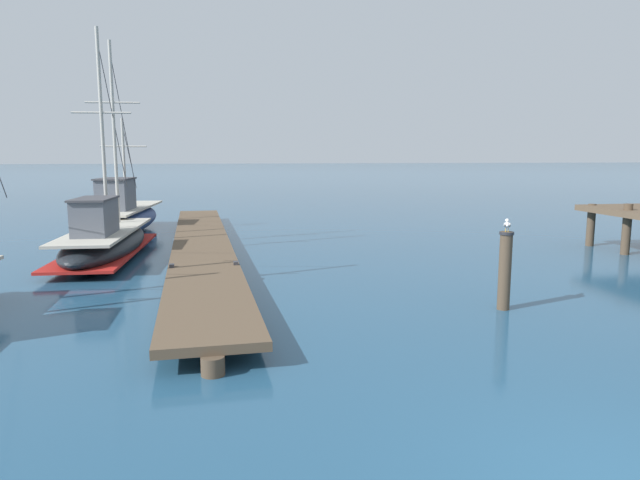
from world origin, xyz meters
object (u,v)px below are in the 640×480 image
object	(u,v)px
fishing_boat_2	(105,240)
mooring_piling	(505,269)
fishing_boat_1	(124,216)
perched_seagull	(507,225)

from	to	relation	value
fishing_boat_2	mooring_piling	bearing A→B (deg)	-37.97
fishing_boat_1	fishing_boat_2	distance (m)	5.92
fishing_boat_1	mooring_piling	xyz separation A→B (m)	(10.02, -13.38, 0.15)
fishing_boat_1	mooring_piling	world-z (taller)	fishing_boat_1
mooring_piling	perched_seagull	distance (m)	0.95
perched_seagull	mooring_piling	bearing A→B (deg)	64.15
fishing_boat_1	fishing_boat_2	world-z (taller)	fishing_boat_2
fishing_boat_1	fishing_boat_2	size ratio (longest dim) A/B	0.86
mooring_piling	perched_seagull	bearing A→B (deg)	-115.85
fishing_boat_1	perched_seagull	size ratio (longest dim) A/B	21.02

